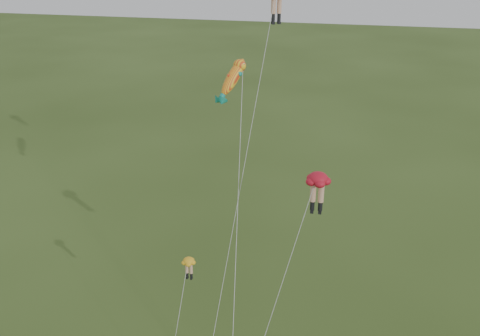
# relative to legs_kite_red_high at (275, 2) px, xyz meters

# --- Properties ---
(legs_kite_red_high) EXTENTS (3.29, 12.38, 23.01)m
(legs_kite_red_high) POSITION_rel_legs_kite_red_high_xyz_m (0.00, 0.00, 0.00)
(legs_kite_red_high) COLOR #B31223
(legs_kite_red_high) RESTS_ON ground
(legs_kite_red_mid) EXTENTS (4.34, 5.71, 14.29)m
(legs_kite_red_mid) POSITION_rel_legs_kite_red_high_xyz_m (4.05, -9.65, -8.52)
(legs_kite_red_mid) COLOR #B31223
(legs_kite_red_mid) RESTS_ON ground
(legs_kite_yellow) EXTENTS (1.49, 3.46, 8.48)m
(legs_kite_yellow) POSITION_rel_legs_kite_red_high_xyz_m (-3.24, -10.88, -14.36)
(legs_kite_yellow) COLOR gold
(legs_kite_yellow) RESTS_ON ground
(fish_kite) EXTENTS (3.52, 12.77, 18.90)m
(fish_kite) POSITION_rel_legs_kite_red_high_xyz_m (-2.25, -2.81, -4.63)
(fish_kite) COLOR yellow
(fish_kite) RESTS_ON ground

